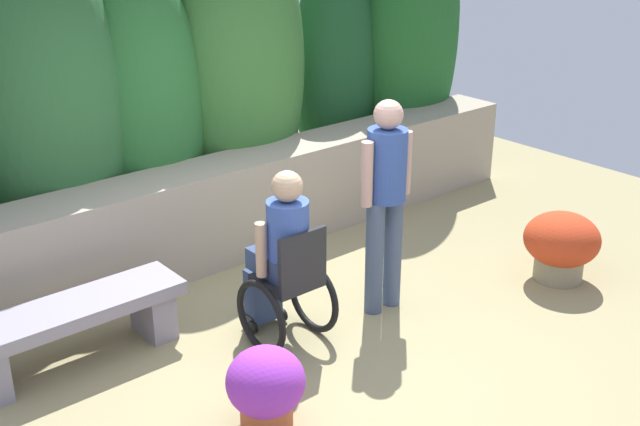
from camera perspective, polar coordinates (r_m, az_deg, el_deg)
ground_plane at (r=5.89m, az=-0.21°, el=-9.52°), size 10.24×10.24×0.00m
stone_retaining_wall at (r=6.96m, az=-9.42°, el=-0.49°), size 7.60×0.55×0.87m
hedge_backdrop at (r=7.39m, az=-9.80°, el=8.93°), size 7.72×1.06×3.24m
stone_bench at (r=5.82m, az=-17.22°, el=-7.55°), size 1.58×0.44×0.46m
person_in_wheelchair at (r=5.70m, az=-2.61°, el=-3.57°), size 0.53×0.66×1.33m
person_standing_companion at (r=6.00m, az=4.72°, el=1.47°), size 0.49×0.30×1.69m
flower_pot_purple_near at (r=6.99m, az=16.85°, el=-2.15°), size 0.63×0.63×0.59m
flower_pot_terracotta_by_wall at (r=4.99m, az=-3.89°, el=-12.31°), size 0.49×0.49×0.54m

